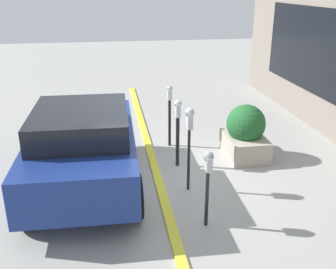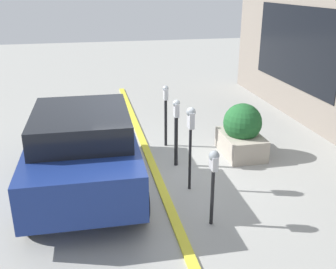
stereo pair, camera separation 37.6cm
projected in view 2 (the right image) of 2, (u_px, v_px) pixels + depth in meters
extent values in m
plane|color=#999993|center=(162.00, 178.00, 7.80)|extent=(40.00, 40.00, 0.00)
cube|color=gold|center=(158.00, 178.00, 7.78)|extent=(14.32, 0.16, 0.04)
cube|color=black|center=(294.00, 46.00, 10.88)|extent=(4.30, 0.02, 2.17)
cylinder|color=black|center=(212.00, 197.00, 6.16)|extent=(0.06, 0.06, 0.97)
cube|color=#B7B7BC|center=(214.00, 163.00, 5.94)|extent=(0.19, 0.09, 0.23)
sphere|color=gray|center=(214.00, 156.00, 5.90)|extent=(0.16, 0.16, 0.16)
cylinder|color=black|center=(190.00, 159.00, 7.19)|extent=(0.05, 0.05, 1.22)
cube|color=#B7B7BC|center=(191.00, 120.00, 6.92)|extent=(0.20, 0.09, 0.30)
sphere|color=gray|center=(191.00, 112.00, 6.87)|extent=(0.17, 0.17, 0.17)
cylinder|color=black|center=(176.00, 141.00, 8.18)|extent=(0.08, 0.08, 1.09)
cube|color=#B7B7BC|center=(176.00, 110.00, 7.94)|extent=(0.18, 0.09, 0.28)
sphere|color=gray|center=(176.00, 103.00, 7.89)|extent=(0.15, 0.15, 0.15)
cylinder|color=black|center=(166.00, 123.00, 9.19)|extent=(0.07, 0.07, 1.13)
cube|color=#B7B7BC|center=(166.00, 94.00, 8.94)|extent=(0.16, 0.09, 0.26)
sphere|color=gray|center=(166.00, 88.00, 8.89)|extent=(0.14, 0.14, 0.14)
cube|color=#A39989|center=(241.00, 144.00, 8.82)|extent=(1.21, 0.82, 0.48)
sphere|color=#1E5628|center=(242.00, 123.00, 8.63)|extent=(0.85, 0.85, 0.85)
cube|color=navy|center=(84.00, 152.00, 7.18)|extent=(3.91, 1.93, 0.74)
cube|color=black|center=(81.00, 124.00, 6.82)|extent=(2.05, 1.67, 0.46)
cylinder|color=black|center=(124.00, 143.00, 8.57)|extent=(0.74, 0.22, 0.74)
cylinder|color=black|center=(43.00, 149.00, 8.24)|extent=(0.74, 0.22, 0.74)
cylinder|color=black|center=(140.00, 197.00, 6.38)|extent=(0.74, 0.22, 0.74)
cylinder|color=black|center=(30.00, 209.00, 6.05)|extent=(0.74, 0.22, 0.74)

